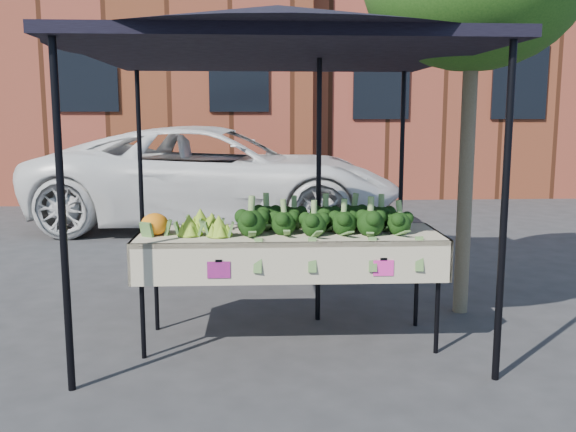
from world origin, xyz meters
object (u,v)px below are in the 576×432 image
(vehicle, at_px, (215,42))
(canopy, at_px, (278,167))
(table, at_px, (289,287))
(street_tree, at_px, (469,102))

(vehicle, bearing_deg, canopy, -163.93)
(table, distance_m, vehicle, 6.06)
(canopy, distance_m, vehicle, 5.16)
(canopy, xyz_separation_m, street_tree, (1.71, 0.07, 0.57))
(vehicle, xyz_separation_m, street_tree, (2.50, -4.76, -1.04))
(vehicle, relative_size, street_tree, 1.54)
(vehicle, distance_m, street_tree, 5.48)
(table, relative_size, vehicle, 0.40)
(table, distance_m, canopy, 1.10)
(table, xyz_separation_m, street_tree, (1.65, 0.68, 1.49))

